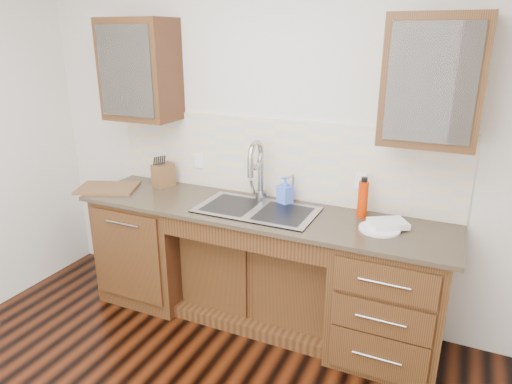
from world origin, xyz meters
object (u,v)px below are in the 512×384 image
at_px(soap_bottle, 285,190).
at_px(plate, 379,229).
at_px(water_bottle, 363,200).
at_px(knife_block, 163,175).
at_px(cutting_board, 108,188).

bearing_deg(soap_bottle, plate, 8.68).
height_order(soap_bottle, plate, soap_bottle).
bearing_deg(plate, water_bottle, 131.66).
height_order(knife_block, cutting_board, knife_block).
distance_m(water_bottle, knife_block, 1.61).
height_order(water_bottle, plate, water_bottle).
relative_size(soap_bottle, water_bottle, 0.81).
height_order(soap_bottle, cutting_board, soap_bottle).
relative_size(soap_bottle, knife_block, 1.09).
bearing_deg(cutting_board, water_bottle, 7.33).
bearing_deg(knife_block, plate, 12.63).
height_order(plate, cutting_board, cutting_board).
bearing_deg(cutting_board, plate, 2.27).
distance_m(soap_bottle, knife_block, 1.04).
relative_size(water_bottle, cutting_board, 0.56).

